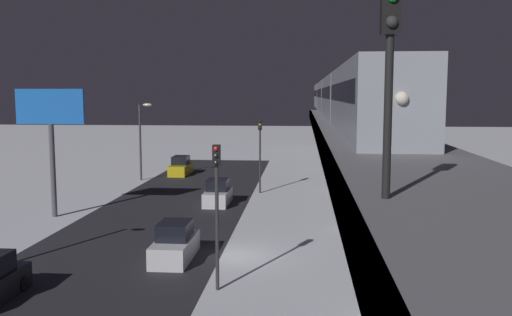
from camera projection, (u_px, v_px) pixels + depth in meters
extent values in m
plane|color=white|center=(236.00, 256.00, 29.18)|extent=(240.00, 240.00, 0.00)
cube|color=#28282D|center=(120.00, 253.00, 29.72)|extent=(11.00, 84.46, 0.01)
cube|color=slate|center=(367.00, 142.00, 27.90)|extent=(5.00, 84.46, 0.80)
cube|color=#38383D|center=(320.00, 141.00, 28.11)|extent=(0.24, 82.77, 0.80)
cylinder|color=slate|center=(331.00, 144.00, 63.11)|extent=(1.40, 1.40, 5.75)
cylinder|color=slate|center=(339.00, 158.00, 49.18)|extent=(1.40, 1.40, 5.75)
cylinder|color=slate|center=(353.00, 183.00, 35.25)|extent=(1.40, 1.40, 5.75)
cylinder|color=slate|center=(386.00, 241.00, 21.32)|extent=(1.40, 1.40, 5.75)
cube|color=#999EA8|center=(369.00, 100.00, 27.19)|extent=(2.90, 18.00, 3.40)
cube|color=black|center=(370.00, 92.00, 27.14)|extent=(2.94, 16.20, 0.90)
cube|color=#999EA8|center=(343.00, 98.00, 45.60)|extent=(2.90, 18.00, 3.40)
cube|color=black|center=(343.00, 93.00, 45.55)|extent=(2.94, 16.20, 0.90)
cube|color=#999EA8|center=(331.00, 97.00, 64.01)|extent=(2.90, 18.00, 3.40)
cube|color=black|center=(331.00, 93.00, 63.96)|extent=(2.94, 16.20, 0.90)
cube|color=#999EA8|center=(325.00, 96.00, 82.41)|extent=(2.90, 18.00, 3.40)
cube|color=black|center=(325.00, 93.00, 82.37)|extent=(2.94, 16.20, 0.90)
sphere|color=white|center=(402.00, 98.00, 18.21)|extent=(0.44, 0.44, 0.44)
cylinder|color=black|center=(388.00, 115.00, 10.44)|extent=(0.16, 0.16, 3.20)
cube|color=black|center=(391.00, 10.00, 10.21)|extent=(0.36, 0.28, 0.90)
sphere|color=#333333|center=(392.00, 22.00, 10.08)|extent=(0.22, 0.22, 0.22)
cylinder|color=black|center=(23.00, 284.00, 24.00)|extent=(0.20, 0.64, 0.64)
cube|color=silver|center=(218.00, 197.00, 42.96)|extent=(1.80, 4.22, 1.10)
cube|color=black|center=(218.00, 185.00, 42.84)|extent=(1.58, 2.03, 0.87)
cube|color=silver|center=(175.00, 249.00, 28.62)|extent=(1.80, 4.39, 1.10)
cube|color=black|center=(175.00, 230.00, 28.51)|extent=(1.58, 2.11, 0.87)
cube|color=gold|center=(181.00, 169.00, 58.84)|extent=(1.80, 4.73, 1.10)
cube|color=black|center=(181.00, 160.00, 58.72)|extent=(1.58, 2.27, 0.87)
cylinder|color=#2D2D2D|center=(217.00, 229.00, 23.85)|extent=(0.16, 0.16, 5.50)
cube|color=black|center=(216.00, 155.00, 23.48)|extent=(0.32, 0.32, 0.90)
sphere|color=red|center=(216.00, 149.00, 23.27)|extent=(0.20, 0.20, 0.20)
sphere|color=black|center=(216.00, 156.00, 23.30)|extent=(0.20, 0.20, 0.20)
sphere|color=black|center=(216.00, 163.00, 23.34)|extent=(0.20, 0.20, 0.20)
cylinder|color=#2D2D2D|center=(260.00, 162.00, 47.52)|extent=(0.16, 0.16, 5.50)
cube|color=black|center=(260.00, 125.00, 47.15)|extent=(0.32, 0.32, 0.90)
sphere|color=black|center=(260.00, 121.00, 46.94)|extent=(0.20, 0.20, 0.20)
sphere|color=yellow|center=(260.00, 125.00, 46.97)|extent=(0.20, 0.20, 0.20)
sphere|color=black|center=(260.00, 128.00, 47.01)|extent=(0.20, 0.20, 0.20)
cylinder|color=#4C4C51|center=(53.00, 171.00, 38.23)|extent=(0.36, 0.36, 6.50)
cube|color=blue|center=(50.00, 106.00, 37.72)|extent=(4.80, 0.30, 2.40)
cylinder|color=#38383D|center=(140.00, 143.00, 54.56)|extent=(0.20, 0.20, 7.50)
ellipsoid|color=#F4E5B2|center=(147.00, 105.00, 54.06)|extent=(0.90, 0.44, 0.30)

